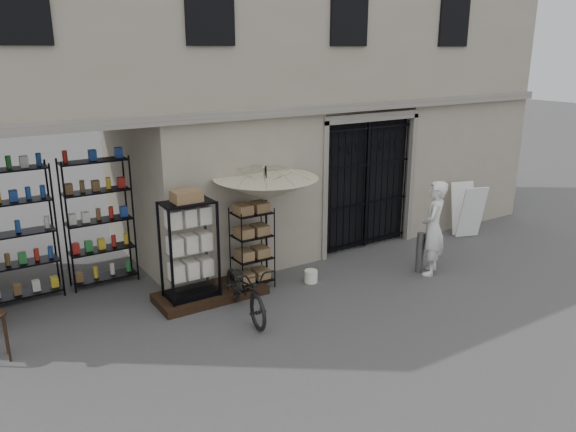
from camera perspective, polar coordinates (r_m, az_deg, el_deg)
ground at (r=10.55m, az=7.87°, el=-8.22°), size 80.00×80.00×0.00m
main_building at (r=12.86m, az=-3.40°, el=17.04°), size 14.00×4.00×9.00m
shop_recess at (r=10.58m, az=-21.46°, el=-0.49°), size 3.00×1.70×3.00m
shop_shelving at (r=11.11m, az=-22.11°, el=-1.12°), size 2.70×0.50×2.50m
iron_gate at (r=12.79m, az=7.54°, el=3.36°), size 2.50×0.21×3.00m
step_platform at (r=10.53m, az=-7.87°, el=-7.82°), size 2.00×0.90×0.15m
display_cabinet at (r=10.03m, az=-9.94°, el=-3.87°), size 0.96×0.70×1.89m
wire_rack at (r=10.64m, az=-3.66°, el=-3.36°), size 0.82×0.70×1.58m
market_umbrella at (r=10.45m, az=-2.27°, el=3.37°), size 2.04×2.07×2.79m
white_bucket at (r=11.07m, az=2.35°, el=-6.14°), size 0.28×0.28×0.25m
bicycle at (r=9.87m, az=-4.28°, el=-9.94°), size 0.76×1.04×1.82m
steel_bollard at (r=11.75m, az=13.25°, el=-3.63°), size 0.18×0.18×0.84m
shopkeeper at (r=11.90m, az=14.19°, el=-5.63°), size 1.71×1.97×0.46m
easel_sign at (r=14.24m, az=17.76°, el=0.57°), size 0.78×0.85×1.27m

